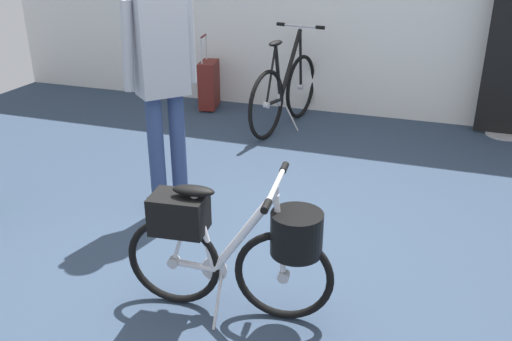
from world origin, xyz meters
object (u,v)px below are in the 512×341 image
Objects in this scene: display_bike_left at (285,92)px; rolling_suitcase at (209,84)px; visitor_near_wall at (162,68)px; folding_bike_foreground at (236,243)px.

display_bike_left is 1.74× the size of rolling_suitcase.
display_bike_left is at bearing 83.35° from visitor_near_wall.
display_bike_left is at bearing 101.83° from folding_bike_foreground.
visitor_near_wall is at bearing -72.69° from rolling_suitcase.
visitor_near_wall is (-0.87, 0.92, 0.63)m from folding_bike_foreground.
folding_bike_foreground is at bearing -78.17° from display_bike_left.
folding_bike_foreground is 0.77× the size of display_bike_left.
display_bike_left is at bearing -19.29° from rolling_suitcase.
rolling_suitcase is (-0.99, 0.35, -0.10)m from display_bike_left.
visitor_near_wall reaches higher than folding_bike_foreground.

